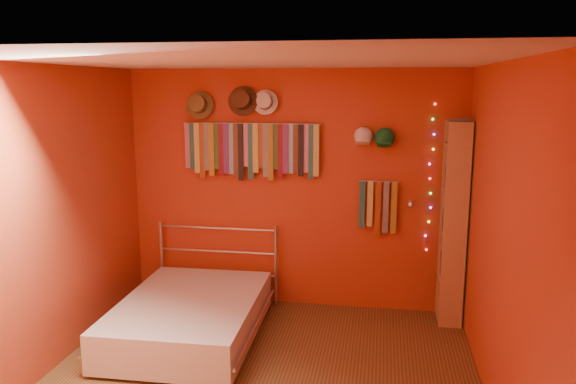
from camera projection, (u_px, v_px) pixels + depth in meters
The scene contains 15 objects.
back_wall at pixel (293, 190), 5.88m from camera, with size 3.50×0.02×2.50m, color #B0371C.
right_wall at pixel (502, 243), 3.90m from camera, with size 0.02×3.50×2.50m, color #B0371C.
left_wall at pixel (43, 223), 4.48m from camera, with size 0.02×3.50×2.50m, color #B0371C.
ceiling at pixel (254, 61), 3.96m from camera, with size 3.50×3.50×0.02m, color white.
tie_rack at pixel (251, 148), 5.81m from camera, with size 1.45×0.03×0.60m.
small_tie_rack at pixel (378, 205), 5.70m from camera, with size 0.40×0.03×0.57m.
fedora_olive at pixel (198, 105), 5.79m from camera, with size 0.29×0.16×0.29m.
fedora_brown at pixel (242, 100), 5.70m from camera, with size 0.31×0.17×0.31m.
fedora_white at pixel (265, 102), 5.67m from camera, with size 0.26×0.14×0.25m.
cap_white at pixel (363, 136), 5.61m from camera, with size 0.18×0.23×0.18m.
cap_green at pixel (384, 138), 5.57m from camera, with size 0.19×0.24×0.19m.
fairy_lights at pixel (431, 179), 5.58m from camera, with size 0.06×0.02×1.50m.
reading_lamp at pixel (411, 204), 5.49m from camera, with size 0.07×0.28×0.08m.
bookshelf at pixel (458, 223), 5.44m from camera, with size 0.25×0.34×2.00m.
bed at pixel (190, 317), 5.23m from camera, with size 1.35×1.82×0.87m.
Camera 1 is at (0.92, -3.96, 2.33)m, focal length 35.00 mm.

